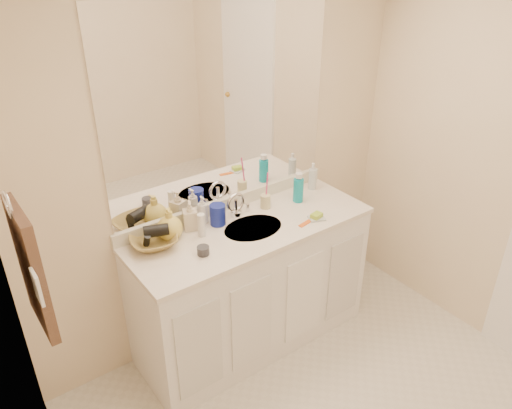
% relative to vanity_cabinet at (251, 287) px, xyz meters
% --- Properties ---
extents(wall_back, '(2.60, 0.02, 2.40)m').
position_rel_vanity_cabinet_xyz_m(wall_back, '(0.00, 0.28, 0.77)').
color(wall_back, '#F4DFBF').
rests_on(wall_back, floor).
extents(vanity_cabinet, '(1.50, 0.55, 0.85)m').
position_rel_vanity_cabinet_xyz_m(vanity_cabinet, '(0.00, 0.00, 0.00)').
color(vanity_cabinet, white).
rests_on(vanity_cabinet, floor).
extents(countertop, '(1.52, 0.57, 0.03)m').
position_rel_vanity_cabinet_xyz_m(countertop, '(0.00, 0.00, 0.44)').
color(countertop, white).
rests_on(countertop, vanity_cabinet).
extents(backsplash, '(1.52, 0.03, 0.08)m').
position_rel_vanity_cabinet_xyz_m(backsplash, '(0.00, 0.26, 0.50)').
color(backsplash, white).
rests_on(backsplash, countertop).
extents(sink_basin, '(0.37, 0.37, 0.02)m').
position_rel_vanity_cabinet_xyz_m(sink_basin, '(0.00, -0.02, 0.44)').
color(sink_basin, beige).
rests_on(sink_basin, countertop).
extents(faucet, '(0.02, 0.02, 0.11)m').
position_rel_vanity_cabinet_xyz_m(faucet, '(0.00, 0.16, 0.51)').
color(faucet, silver).
rests_on(faucet, countertop).
extents(mirror, '(1.48, 0.01, 1.20)m').
position_rel_vanity_cabinet_xyz_m(mirror, '(0.00, 0.27, 1.14)').
color(mirror, white).
rests_on(mirror, wall_back).
extents(blue_mug, '(0.10, 0.10, 0.13)m').
position_rel_vanity_cabinet_xyz_m(blue_mug, '(-0.15, 0.14, 0.52)').
color(blue_mug, navy).
rests_on(blue_mug, countertop).
extents(tan_cup, '(0.06, 0.06, 0.09)m').
position_rel_vanity_cabinet_xyz_m(tan_cup, '(0.21, 0.13, 0.50)').
color(tan_cup, beige).
rests_on(tan_cup, countertop).
extents(toothbrush, '(0.02, 0.04, 0.20)m').
position_rel_vanity_cabinet_xyz_m(toothbrush, '(0.22, 0.13, 0.60)').
color(toothbrush, '#EA3D89').
rests_on(toothbrush, tan_cup).
extents(mouthwash_bottle, '(0.07, 0.07, 0.16)m').
position_rel_vanity_cabinet_xyz_m(mouthwash_bottle, '(0.43, 0.08, 0.53)').
color(mouthwash_bottle, '#0E98B0').
rests_on(mouthwash_bottle, countertop).
extents(clear_pump_bottle, '(0.07, 0.07, 0.15)m').
position_rel_vanity_cabinet_xyz_m(clear_pump_bottle, '(0.63, 0.16, 0.53)').
color(clear_pump_bottle, silver).
rests_on(clear_pump_bottle, countertop).
extents(soap_dish, '(0.12, 0.10, 0.01)m').
position_rel_vanity_cabinet_xyz_m(soap_dish, '(0.37, -0.17, 0.46)').
color(soap_dish, silver).
rests_on(soap_dish, countertop).
extents(green_soap, '(0.08, 0.06, 0.02)m').
position_rel_vanity_cabinet_xyz_m(green_soap, '(0.37, -0.17, 0.48)').
color(green_soap, '#96BF2E').
rests_on(green_soap, soap_dish).
extents(orange_comb, '(0.14, 0.05, 0.01)m').
position_rel_vanity_cabinet_xyz_m(orange_comb, '(0.30, -0.17, 0.46)').
color(orange_comb, orange).
rests_on(orange_comb, countertop).
extents(dark_jar, '(0.09, 0.09, 0.05)m').
position_rel_vanity_cabinet_xyz_m(dark_jar, '(-0.38, -0.08, 0.48)').
color(dark_jar, '#303036').
rests_on(dark_jar, countertop).
extents(extra_white_bottle, '(0.06, 0.06, 0.14)m').
position_rel_vanity_cabinet_xyz_m(extra_white_bottle, '(-0.29, 0.08, 0.53)').
color(extra_white_bottle, white).
rests_on(extra_white_bottle, countertop).
extents(soap_bottle_white, '(0.07, 0.07, 0.17)m').
position_rel_vanity_cabinet_xyz_m(soap_bottle_white, '(-0.21, 0.21, 0.54)').
color(soap_bottle_white, silver).
rests_on(soap_bottle_white, countertop).
extents(soap_bottle_cream, '(0.11, 0.11, 0.18)m').
position_rel_vanity_cabinet_xyz_m(soap_bottle_cream, '(-0.30, 0.19, 0.55)').
color(soap_bottle_cream, beige).
rests_on(soap_bottle_cream, countertop).
extents(soap_bottle_yellow, '(0.18, 0.18, 0.19)m').
position_rel_vanity_cabinet_xyz_m(soap_bottle_yellow, '(-0.45, 0.17, 0.55)').
color(soap_bottle_yellow, '#E5CF59').
rests_on(soap_bottle_yellow, countertop).
extents(wicker_basket, '(0.31, 0.31, 0.06)m').
position_rel_vanity_cabinet_xyz_m(wicker_basket, '(-0.56, 0.15, 0.49)').
color(wicker_basket, olive).
rests_on(wicker_basket, countertop).
extents(hair_dryer, '(0.15, 0.11, 0.07)m').
position_rel_vanity_cabinet_xyz_m(hair_dryer, '(-0.54, 0.15, 0.54)').
color(hair_dryer, black).
rests_on(hair_dryer, wicker_basket).
extents(towel_ring, '(0.01, 0.11, 0.11)m').
position_rel_vanity_cabinet_xyz_m(towel_ring, '(-1.27, -0.25, 1.12)').
color(towel_ring, silver).
rests_on(towel_ring, wall_left).
extents(hand_towel, '(0.04, 0.32, 0.55)m').
position_rel_vanity_cabinet_xyz_m(hand_towel, '(-1.25, -0.25, 0.82)').
color(hand_towel, '#3E2B21').
rests_on(hand_towel, towel_ring).
extents(switch_plate, '(0.01, 0.08, 0.13)m').
position_rel_vanity_cabinet_xyz_m(switch_plate, '(-1.27, -0.45, 0.88)').
color(switch_plate, white).
rests_on(switch_plate, wall_left).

